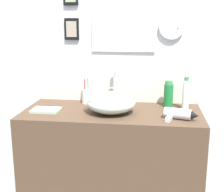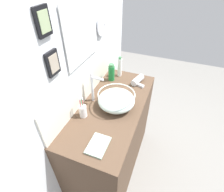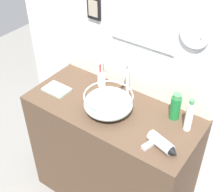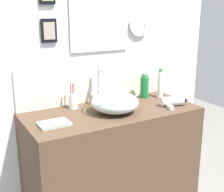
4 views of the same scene
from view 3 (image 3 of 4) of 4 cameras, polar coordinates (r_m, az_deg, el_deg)
The scene contains 9 objects.
vanity_counter at distance 2.34m, azimuth -0.00°, elevation -10.89°, with size 1.16×0.53×0.92m, color #4C3828.
back_panel at distance 2.03m, azimuth 4.81°, elevation 9.24°, with size 2.00×0.10×2.49m.
glass_bowl_sink at distance 1.95m, azimuth -0.65°, elevation -1.28°, with size 0.31×0.31×0.13m.
faucet at distance 2.03m, azimuth 2.76°, elevation 3.78°, with size 0.02×0.12×0.28m.
hair_drier at distance 1.76m, azimuth 9.09°, elevation -8.69°, with size 0.21×0.14×0.06m.
toothbrush_cup at distance 2.18m, azimuth -1.89°, elevation 3.19°, with size 0.06×0.06×0.20m.
spray_bottle at distance 1.93m, azimuth 11.53°, elevation -1.94°, with size 0.06×0.06×0.18m.
shampoo_bottle at distance 1.86m, azimuth 13.93°, elevation -3.58°, with size 0.04×0.04×0.22m.
hand_towel at distance 2.19m, azimuth -10.09°, elevation 1.18°, with size 0.18×0.13×0.02m, color #99B29E.
Camera 3 is at (0.89, -1.26, 2.22)m, focal length 50.00 mm.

